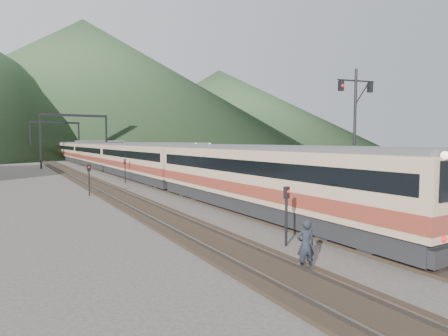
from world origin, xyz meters
TOP-DOWN VIEW (x-y plane):
  - track_main at (0.00, 40.00)m, footprint 2.60×200.00m
  - track_far at (-5.00, 40.00)m, footprint 2.60×200.00m
  - track_second at (11.50, 40.00)m, footprint 2.60×200.00m
  - platform at (5.60, 38.00)m, footprint 8.00×100.00m
  - gantry_near at (-2.85, 55.00)m, footprint 9.55×0.25m
  - gantry_far at (-2.85, 80.00)m, footprint 9.55×0.25m
  - station_shed at (5.60, 78.00)m, footprint 9.40×4.40m
  - hill_b at (30.00, 230.00)m, footprint 220.00×220.00m
  - hill_c at (110.00, 210.00)m, footprint 160.00×160.00m
  - main_train at (0.00, 53.77)m, footprint 3.06×104.76m
  - second_train at (11.50, 69.70)m, footprint 2.79×57.33m
  - signal_mast at (3.73, 8.67)m, footprint 2.17×0.58m
  - short_signal_a at (-2.80, 6.23)m, footprint 0.27×0.23m
  - short_signal_b at (-2.14, 30.63)m, footprint 0.24×0.19m
  - short_signal_c at (-6.72, 23.59)m, footprint 0.24×0.19m
  - worker at (-4.02, 3.84)m, footprint 0.67×0.55m

SIDE VIEW (x-z plane):
  - track_main at x=0.00m, z-range -0.05..0.18m
  - track_far at x=-5.00m, z-range -0.05..0.18m
  - track_second at x=11.50m, z-range -0.05..0.18m
  - platform at x=5.60m, z-range 0.00..1.00m
  - worker at x=-4.02m, z-range 0.00..1.58m
  - short_signal_a at x=-2.80m, z-range 0.33..2.60m
  - short_signal_b at x=-2.14m, z-range 0.33..2.60m
  - short_signal_c at x=-6.72m, z-range 0.33..2.60m
  - second_train at x=11.50m, z-range 0.23..3.64m
  - main_train at x=0.00m, z-range 0.23..3.96m
  - station_shed at x=5.60m, z-range 1.02..4.12m
  - signal_mast at x=3.73m, z-range 1.75..8.41m
  - gantry_near at x=-2.85m, z-range 1.59..9.59m
  - gantry_far at x=-2.85m, z-range 1.59..9.59m
  - hill_c at x=110.00m, z-range 0.00..50.00m
  - hill_b at x=30.00m, z-range 0.00..75.00m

